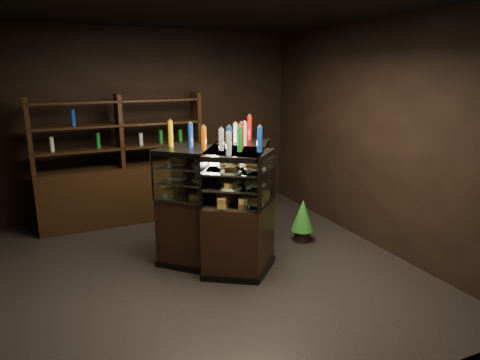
% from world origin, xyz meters
% --- Properties ---
extents(ground, '(5.00, 5.00, 0.00)m').
position_xyz_m(ground, '(0.00, 0.00, 0.00)').
color(ground, black).
rests_on(ground, ground).
extents(room_shell, '(5.02, 5.02, 3.01)m').
position_xyz_m(room_shell, '(0.00, 0.00, 1.94)').
color(room_shell, black).
rests_on(room_shell, ground).
extents(display_case, '(1.67, 1.50, 1.46)m').
position_xyz_m(display_case, '(0.42, 0.04, 0.49)').
color(display_case, black).
rests_on(display_case, ground).
extents(food_display, '(1.23, 1.13, 0.45)m').
position_xyz_m(food_display, '(0.42, 0.04, 1.12)').
color(food_display, '#CE8E49').
rests_on(food_display, display_case).
extents(bottles_top, '(1.05, 0.99, 0.30)m').
position_xyz_m(bottles_top, '(0.42, 0.04, 1.60)').
color(bottles_top, '#D8590A').
rests_on(bottles_top, display_case).
extents(potted_conifer, '(0.32, 0.32, 0.69)m').
position_xyz_m(potted_conifer, '(1.64, 0.24, 0.39)').
color(potted_conifer, black).
rests_on(potted_conifer, ground).
extents(back_shelving, '(2.53, 0.51, 2.00)m').
position_xyz_m(back_shelving, '(-0.52, 2.05, 0.60)').
color(back_shelving, black).
rests_on(back_shelving, ground).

